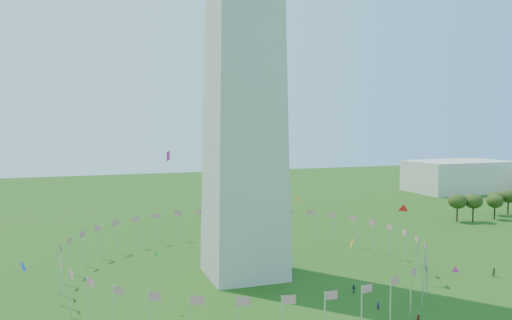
{
  "coord_description": "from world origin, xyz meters",
  "views": [
    {
      "loc": [
        -35.35,
        -57.53,
        34.84
      ],
      "look_at": [
        -2.45,
        35.0,
        27.82
      ],
      "focal_mm": 35.0,
      "sensor_mm": 36.0,
      "label": 1
    }
  ],
  "objects": [
    {
      "name": "flag_ring",
      "position": [
        -0.0,
        50.0,
        4.5
      ],
      "size": [
        80.24,
        80.24,
        9.0
      ],
      "color": "silver",
      "rests_on": "ground"
    },
    {
      "name": "gov_building_east_a",
      "position": [
        150.0,
        150.0,
        8.0
      ],
      "size": [
        50.0,
        30.0,
        16.0
      ],
      "primitive_type": "cube",
      "color": "beige",
      "rests_on": "ground"
    },
    {
      "name": "kites_aloft",
      "position": [
        7.95,
        23.78,
        19.07
      ],
      "size": [
        117.15,
        79.88,
        36.66
      ],
      "color": "red",
      "rests_on": "ground"
    },
    {
      "name": "tree_line_east",
      "position": [
        114.64,
        85.03,
        4.88
      ],
      "size": [
        53.63,
        15.48,
        10.23
      ],
      "color": "#384E1A",
      "rests_on": "ground"
    }
  ]
}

